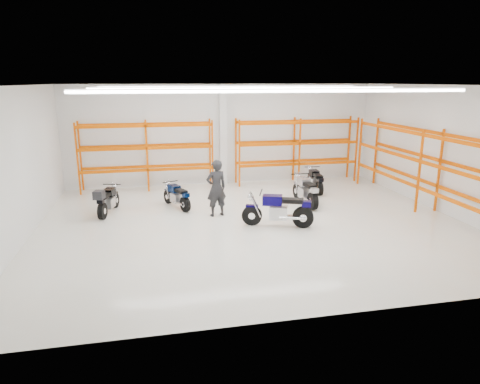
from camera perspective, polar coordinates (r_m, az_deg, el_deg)
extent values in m
plane|color=beige|center=(14.39, 1.70, -4.16)|extent=(14.00, 14.00, 0.00)
cube|color=white|center=(19.66, -2.36, 7.64)|extent=(14.00, 0.02, 4.50)
cube|color=white|center=(8.27, 11.54, -2.42)|extent=(14.00, 0.02, 4.50)
cube|color=white|center=(13.98, -27.41, 3.16)|extent=(0.02, 12.00, 4.50)
cube|color=white|center=(16.89, 25.63, 5.07)|extent=(0.02, 12.00, 4.50)
cube|color=white|center=(13.63, 1.84, 14.05)|extent=(14.00, 12.00, 0.02)
cube|color=white|center=(10.74, 5.71, 13.31)|extent=(10.00, 0.22, 0.10)
cube|color=white|center=(14.12, 1.35, 13.67)|extent=(10.00, 0.22, 0.10)
cube|color=white|center=(17.05, -1.01, 13.83)|extent=(10.00, 0.22, 0.10)
cylinder|color=black|center=(14.09, 1.59, -3.15)|extent=(0.67, 0.35, 0.67)
cylinder|color=black|center=(14.02, 8.40, -3.35)|extent=(0.72, 0.42, 0.69)
cylinder|color=silver|center=(14.09, 1.59, -3.15)|extent=(0.26, 0.22, 0.22)
cylinder|color=silver|center=(14.02, 8.40, -3.35)|extent=(0.31, 0.29, 0.24)
cube|color=#08033B|center=(14.00, 1.60, -1.84)|extent=(0.43, 0.29, 0.07)
cube|color=#B7B7BC|center=(13.99, 5.14, -2.76)|extent=(0.68, 0.57, 0.42)
cube|color=#A5A5AA|center=(14.02, 6.85, -3.25)|extent=(0.78, 0.39, 0.09)
cube|color=#08033B|center=(13.88, 4.35, -1.06)|extent=(0.71, 0.57, 0.31)
cube|color=black|center=(13.86, 6.92, -1.15)|extent=(0.80, 0.56, 0.13)
cube|color=#08033B|center=(13.89, 8.84, -1.57)|extent=(0.35, 0.33, 0.18)
cylinder|color=black|center=(13.84, 2.81, -0.03)|extent=(0.30, 0.75, 0.04)
sphere|color=silver|center=(13.92, 1.43, -0.70)|extent=(0.21, 0.21, 0.21)
cylinder|color=silver|center=(13.85, 7.02, -3.49)|extent=(0.82, 0.37, 0.10)
cylinder|color=black|center=(16.72, -16.27, -1.07)|extent=(0.24, 0.57, 0.56)
cylinder|color=black|center=(15.45, -17.88, -2.44)|extent=(0.30, 0.60, 0.58)
cylinder|color=silver|center=(16.72, -16.27, -1.07)|extent=(0.17, 0.21, 0.19)
cylinder|color=silver|center=(15.45, -17.88, -2.44)|extent=(0.23, 0.25, 0.21)
cube|color=black|center=(16.65, -16.34, -0.14)|extent=(0.22, 0.36, 0.06)
cube|color=#B7B7BC|center=(16.03, -17.10, -1.39)|extent=(0.44, 0.55, 0.36)
cube|color=#A5A5AA|center=(15.73, -17.50, -2.07)|extent=(0.27, 0.66, 0.07)
cube|color=black|center=(16.09, -17.01, 0.00)|extent=(0.44, 0.59, 0.26)
cube|color=black|center=(15.61, -17.62, -0.49)|extent=(0.42, 0.67, 0.11)
cube|color=black|center=(15.27, -18.08, -1.14)|extent=(0.26, 0.29, 0.15)
cylinder|color=black|center=(16.33, -16.70, 0.98)|extent=(0.64, 0.19, 0.03)
sphere|color=silver|center=(16.63, -16.36, 0.71)|extent=(0.18, 0.18, 0.18)
cylinder|color=silver|center=(15.75, -18.05, -2.10)|extent=(0.25, 0.70, 0.08)
cube|color=black|center=(15.11, -18.30, -0.37)|extent=(0.39, 0.42, 0.28)
cylinder|color=black|center=(16.82, -9.57, -0.63)|extent=(0.32, 0.53, 0.54)
cylinder|color=black|center=(15.67, -7.32, -1.64)|extent=(0.38, 0.57, 0.55)
cylinder|color=silver|center=(16.82, -9.57, -0.63)|extent=(0.19, 0.21, 0.18)
cylinder|color=silver|center=(15.67, -7.32, -1.64)|extent=(0.24, 0.25, 0.20)
cube|color=#041640|center=(16.75, -9.61, 0.26)|extent=(0.26, 0.35, 0.05)
cube|color=#B7B7BC|center=(16.19, -8.45, -0.79)|extent=(0.49, 0.56, 0.34)
cube|color=#A5A5AA|center=(15.93, -7.86, -1.36)|extent=(0.36, 0.61, 0.07)
cube|color=#041640|center=(16.24, -8.77, 0.49)|extent=(0.49, 0.58, 0.25)
cube|color=black|center=(15.82, -7.91, 0.14)|extent=(0.49, 0.65, 0.11)
cube|color=#041640|center=(15.52, -7.23, -0.40)|extent=(0.28, 0.29, 0.14)
cylinder|color=black|center=(16.46, -9.29, 1.36)|extent=(0.58, 0.29, 0.03)
sphere|color=silver|center=(16.73, -9.70, 1.05)|extent=(0.17, 0.17, 0.17)
cylinder|color=silver|center=(15.83, -8.25, -1.47)|extent=(0.35, 0.64, 0.08)
cylinder|color=black|center=(17.43, 7.62, 0.15)|extent=(0.15, 0.64, 0.64)
cylinder|color=black|center=(16.01, 9.68, -1.19)|extent=(0.21, 0.66, 0.66)
cylinder|color=silver|center=(17.43, 7.62, 0.15)|extent=(0.16, 0.22, 0.21)
cylinder|color=silver|center=(16.01, 9.68, -1.19)|extent=(0.22, 0.24, 0.23)
cube|color=#A1A0A6|center=(17.35, 7.65, 1.17)|extent=(0.17, 0.39, 0.06)
cube|color=#B7B7BC|center=(16.66, 8.66, -0.11)|extent=(0.40, 0.56, 0.40)
cube|color=#A5A5AA|center=(16.33, 9.19, -0.82)|extent=(0.15, 0.75, 0.08)
cube|color=#A1A0A6|center=(16.73, 8.47, 1.38)|extent=(0.38, 0.61, 0.30)
cube|color=black|center=(16.20, 9.26, 0.91)|extent=(0.34, 0.71, 0.13)
cube|color=#A1A0A6|center=(15.83, 9.87, 0.24)|extent=(0.24, 0.28, 0.17)
cylinder|color=black|center=(17.01, 8.04, 2.41)|extent=(0.74, 0.07, 0.04)
sphere|color=silver|center=(17.33, 7.63, 2.08)|extent=(0.20, 0.20, 0.20)
cylinder|color=silver|center=(16.23, 8.69, -0.90)|extent=(0.12, 0.80, 0.10)
cylinder|color=black|center=(19.39, 9.31, 1.47)|extent=(0.16, 0.58, 0.57)
cylinder|color=black|center=(18.05, 10.56, 0.47)|extent=(0.22, 0.61, 0.59)
cylinder|color=silver|center=(19.39, 9.31, 1.47)|extent=(0.15, 0.20, 0.19)
cylinder|color=silver|center=(18.05, 10.56, 0.47)|extent=(0.21, 0.23, 0.21)
cube|color=black|center=(19.33, 9.35, 2.30)|extent=(0.17, 0.36, 0.06)
cube|color=#B7B7BC|center=(18.67, 9.95, 1.30)|extent=(0.39, 0.53, 0.36)
cube|color=#A5A5AA|center=(18.35, 10.26, 0.74)|extent=(0.17, 0.68, 0.08)
cube|color=black|center=(18.75, 9.85, 2.50)|extent=(0.37, 0.56, 0.27)
cube|color=black|center=(18.25, 10.33, 2.15)|extent=(0.34, 0.65, 0.11)
cube|color=black|center=(17.89, 10.69, 1.63)|extent=(0.23, 0.27, 0.15)
cylinder|color=black|center=(19.01, 9.60, 3.33)|extent=(0.67, 0.09, 0.03)
sphere|color=silver|center=(19.31, 9.35, 3.05)|extent=(0.18, 0.18, 0.18)
cylinder|color=silver|center=(18.27, 9.84, 0.70)|extent=(0.15, 0.72, 0.09)
imported|color=black|center=(14.92, -3.18, 0.52)|extent=(0.83, 0.64, 2.01)
cube|color=white|center=(19.48, -2.28, 7.58)|extent=(0.32, 0.32, 4.50)
cube|color=#E65300|center=(19.61, -20.50, 4.50)|extent=(0.07, 0.07, 3.00)
cube|color=#E65300|center=(18.83, -20.85, 4.08)|extent=(0.07, 0.07, 3.00)
cube|color=#E65300|center=(19.38, -12.28, 4.98)|extent=(0.07, 0.07, 3.00)
cube|color=#E65300|center=(18.59, -12.28, 4.58)|extent=(0.07, 0.07, 3.00)
cube|color=#E65300|center=(19.55, -4.02, 5.36)|extent=(0.07, 0.07, 3.00)
cube|color=#E65300|center=(18.77, -3.69, 4.98)|extent=(0.07, 0.07, 3.00)
cube|color=#E65300|center=(19.48, -12.19, 3.35)|extent=(5.60, 0.07, 0.12)
cube|color=#E65300|center=(18.70, -12.19, 2.89)|extent=(5.60, 0.07, 0.12)
cube|color=#E65300|center=(19.32, -12.34, 6.08)|extent=(5.60, 0.07, 0.12)
cube|color=#E65300|center=(18.53, -12.35, 5.72)|extent=(5.60, 0.07, 0.12)
cube|color=#E65300|center=(19.21, -12.49, 8.84)|extent=(5.60, 0.07, 0.12)
cube|color=#E65300|center=(18.42, -12.51, 8.61)|extent=(5.60, 0.07, 0.12)
cube|color=#E65300|center=(19.75, -0.56, 5.49)|extent=(0.07, 0.07, 3.00)
cube|color=#E65300|center=(18.98, -0.08, 5.12)|extent=(0.07, 0.07, 3.00)
cube|color=#E65300|center=(20.47, 7.19, 5.70)|extent=(0.07, 0.07, 3.00)
cube|color=#E65300|center=(19.73, 7.94, 5.34)|extent=(0.07, 0.07, 3.00)
cube|color=#E65300|center=(21.54, 14.29, 5.81)|extent=(0.07, 0.07, 3.00)
cube|color=#E65300|center=(20.83, 15.24, 5.46)|extent=(0.07, 0.07, 3.00)
cube|color=#E65300|center=(20.57, 7.14, 4.16)|extent=(5.60, 0.07, 0.12)
cube|color=#E65300|center=(19.83, 7.88, 3.74)|extent=(5.60, 0.07, 0.12)
cube|color=#E65300|center=(20.42, 7.22, 6.74)|extent=(5.60, 0.07, 0.12)
cube|color=#E65300|center=(19.67, 7.98, 6.42)|extent=(5.60, 0.07, 0.12)
cube|color=#E65300|center=(20.32, 7.31, 9.36)|extent=(5.60, 0.07, 0.12)
cube|color=#E65300|center=(19.56, 8.07, 9.14)|extent=(5.60, 0.07, 0.12)
cube|color=#E65300|center=(16.94, 25.03, 2.58)|extent=(0.07, 0.07, 3.00)
cube|color=#E65300|center=(16.48, 22.79, 2.51)|extent=(0.07, 0.07, 3.00)
cube|color=#E65300|center=(20.65, 17.66, 5.21)|extent=(0.07, 0.07, 3.00)
cube|color=#E65300|center=(20.27, 15.68, 5.19)|extent=(0.07, 0.07, 3.00)
cube|color=#E65300|center=(17.05, 24.83, 0.73)|extent=(0.07, 9.00, 0.12)
cube|color=#E65300|center=(16.59, 22.60, 0.61)|extent=(0.07, 9.00, 0.12)
cube|color=#E65300|center=(16.87, 25.16, 3.82)|extent=(0.07, 9.00, 0.12)
cube|color=#E65300|center=(16.41, 22.92, 3.79)|extent=(0.07, 9.00, 0.12)
cube|color=#E65300|center=(16.75, 25.51, 6.97)|extent=(0.07, 9.00, 0.12)
cube|color=#E65300|center=(16.28, 23.25, 7.02)|extent=(0.07, 9.00, 0.12)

